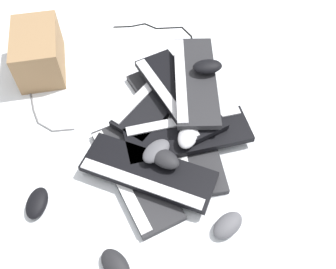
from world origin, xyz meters
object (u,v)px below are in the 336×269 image
keyboard_4 (148,172)px  mouse_3 (37,203)px  keyboard_2 (170,107)px  mouse_1 (156,151)px  mouse_4 (228,225)px  keyboard_6 (188,134)px  keyboard_7 (195,80)px  keyboard_1 (192,141)px  mouse_5 (207,67)px  mouse_6 (115,265)px  keyboard_5 (178,93)px  mouse_2 (188,136)px  cardboard_box (38,52)px  mouse_0 (164,158)px  keyboard_3 (161,95)px  keyboard_0 (135,174)px

keyboard_4 → mouse_3: keyboard_4 is taller
keyboard_2 → mouse_1: mouse_1 is taller
mouse_3 → mouse_4: (-0.38, 0.47, 0.00)m
keyboard_6 → keyboard_7: keyboard_7 is taller
keyboard_1 → mouse_5: 0.28m
keyboard_1 → mouse_3: 0.56m
keyboard_2 → mouse_5: (-0.16, 0.03, 0.13)m
keyboard_6 → mouse_4: (0.14, 0.31, -0.02)m
keyboard_4 → mouse_6: bearing=29.6°
keyboard_5 → mouse_1: 0.27m
mouse_2 → mouse_4: (0.12, 0.29, -0.06)m
cardboard_box → mouse_3: bearing=55.3°
keyboard_7 → keyboard_6: bearing=38.0°
mouse_3 → keyboard_1: bearing=-59.3°
mouse_0 → mouse_1: bearing=167.1°
keyboard_3 → mouse_1: 0.28m
mouse_5 → mouse_6: 0.76m
mouse_1 → mouse_4: mouse_1 is taller
keyboard_1 → keyboard_2: size_ratio=0.97×
mouse_3 → mouse_0: bearing=-67.5°
keyboard_5 → mouse_5: bearing=170.1°
keyboard_5 → mouse_3: size_ratio=4.22×
mouse_0 → cardboard_box: (0.02, -0.71, 0.01)m
keyboard_0 → mouse_1: size_ratio=4.22×
keyboard_2 → mouse_2: size_ratio=4.21×
keyboard_5 → mouse_0: size_ratio=4.22×
keyboard_0 → keyboard_5: 0.35m
keyboard_3 → mouse_2: mouse_2 is taller
mouse_1 → mouse_3: (0.38, -0.15, -0.06)m
mouse_0 → mouse_5: mouse_5 is taller
mouse_3 → keyboard_7: bearing=-43.9°
keyboard_7 → mouse_3: size_ratio=3.86×
keyboard_6 → mouse_0: bearing=11.6°
keyboard_4 → keyboard_7: size_ratio=1.09×
mouse_0 → keyboard_0: bearing=-134.6°
mouse_4 → mouse_5: (-0.36, -0.43, 0.12)m
mouse_4 → mouse_1: bearing=92.1°
keyboard_7 → mouse_2: (0.19, 0.15, -0.02)m
keyboard_1 → mouse_5: mouse_5 is taller
keyboard_7 → keyboard_1: bearing=42.8°
keyboard_1 → mouse_0: size_ratio=4.07×
keyboard_5 → mouse_6: bearing=28.8°
keyboard_1 → mouse_0: mouse_0 is taller
keyboard_0 → keyboard_2: 0.32m
keyboard_0 → keyboard_4: keyboard_4 is taller
keyboard_0 → mouse_0: size_ratio=4.22×
keyboard_6 → mouse_1: mouse_1 is taller
keyboard_0 → keyboard_4: size_ratio=1.00×
keyboard_0 → keyboard_1: bearing=170.2°
keyboard_3 → mouse_4: (0.20, 0.51, -0.02)m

